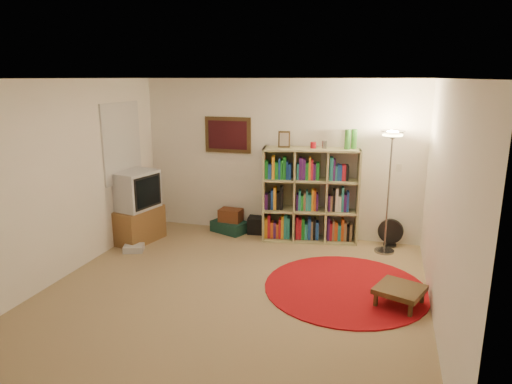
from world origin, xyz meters
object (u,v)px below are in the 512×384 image
(floor_lamp, at_px, (391,152))
(tv_stand, at_px, (136,208))
(suitcase, at_px, (230,226))
(floor_fan, at_px, (390,233))
(bookshelf, at_px, (309,196))
(side_table, at_px, (400,290))

(floor_lamp, xyz_separation_m, tv_stand, (-3.76, -0.59, -0.95))
(tv_stand, bearing_deg, suitcase, 45.50)
(floor_fan, relative_size, tv_stand, 0.38)
(bookshelf, relative_size, floor_lamp, 0.98)
(tv_stand, relative_size, side_table, 1.78)
(bookshelf, bearing_deg, floor_lamp, -19.84)
(floor_lamp, bearing_deg, side_table, -83.66)
(tv_stand, bearing_deg, floor_lamp, 21.69)
(bookshelf, bearing_deg, floor_fan, -7.00)
(bookshelf, bearing_deg, suitcase, 169.91)
(floor_lamp, distance_m, suitcase, 2.87)
(tv_stand, bearing_deg, floor_fan, 25.43)
(floor_lamp, relative_size, suitcase, 2.71)
(tv_stand, distance_m, side_table, 4.10)
(floor_fan, height_order, tv_stand, tv_stand)
(floor_lamp, bearing_deg, tv_stand, -171.15)
(floor_lamp, bearing_deg, suitcase, 174.94)
(side_table, bearing_deg, tv_stand, 164.89)
(bookshelf, distance_m, floor_lamp, 1.43)
(floor_lamp, bearing_deg, floor_fan, 74.37)
(floor_lamp, height_order, side_table, floor_lamp)
(suitcase, bearing_deg, side_table, -13.38)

